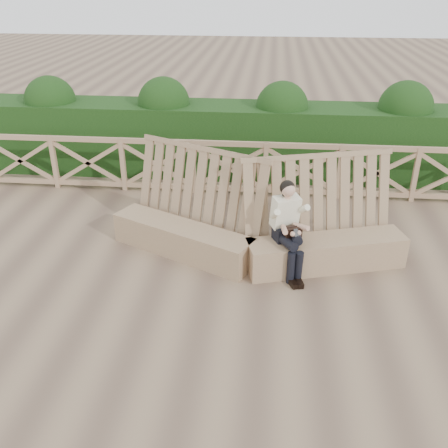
{
  "coord_description": "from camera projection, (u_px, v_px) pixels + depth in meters",
  "views": [
    {
      "loc": [
        0.8,
        -5.72,
        4.05
      ],
      "look_at": [
        0.2,
        0.4,
        0.9
      ],
      "focal_mm": 40.0,
      "sensor_mm": 36.0,
      "label": 1
    }
  ],
  "objects": [
    {
      "name": "guardrail",
      "position": [
        229.0,
        168.0,
        9.83
      ],
      "size": [
        10.1,
        0.09,
        1.1
      ],
      "color": "#917354",
      "rests_on": "ground"
    },
    {
      "name": "ground",
      "position": [
        207.0,
        293.0,
        6.98
      ],
      "size": [
        60.0,
        60.0,
        0.0
      ],
      "primitive_type": "plane",
      "color": "brown",
      "rests_on": "ground"
    },
    {
      "name": "woman",
      "position": [
        288.0,
        225.0,
        7.18
      ],
      "size": [
        0.56,
        0.86,
        1.41
      ],
      "rotation": [
        0.0,
        0.0,
        0.44
      ],
      "color": "black",
      "rests_on": "ground"
    },
    {
      "name": "hedge",
      "position": [
        234.0,
        140.0,
        10.8
      ],
      "size": [
        12.0,
        1.2,
        1.5
      ],
      "primitive_type": "cube",
      "color": "black",
      "rests_on": "ground"
    },
    {
      "name": "bench",
      "position": [
        253.0,
        234.0,
        7.68
      ],
      "size": [
        4.61,
        1.75,
        1.62
      ],
      "rotation": [
        0.0,
        0.0,
        -0.07
      ],
      "color": "#8B6D4F",
      "rests_on": "ground"
    }
  ]
}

